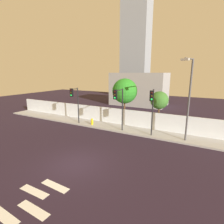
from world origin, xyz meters
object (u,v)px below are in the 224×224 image
Objects in this scene: roadside_tree_leftmost at (125,91)px; traffic_light_right at (74,98)px; traffic_light_center at (119,101)px; fire_hydrant at (92,121)px; traffic_light_left at (152,103)px; street_lamp_curbside at (189,95)px; roadside_tree_midleft at (159,100)px.

traffic_light_right is at bearing -144.45° from roadside_tree_leftmost.
traffic_light_right is 5.86m from roadside_tree_leftmost.
fire_hydrant is (-3.90, 0.96, -2.81)m from traffic_light_center.
traffic_light_right is (-8.99, 0.09, -0.17)m from traffic_light_left.
traffic_light_right is 3.34m from fire_hydrant.
street_lamp_curbside is at bearing 7.60° from traffic_light_center.
street_lamp_curbside is 9.47× the size of fire_hydrant.
street_lamp_curbside is 1.70× the size of roadside_tree_midleft.
traffic_light_left is at bearing -166.36° from street_lamp_curbside.
traffic_light_center is at bearing -177.83° from traffic_light_left.
traffic_light_left is at bearing -39.15° from roadside_tree_leftmost.
roadside_tree_leftmost is (-0.99, 3.59, 0.60)m from traffic_light_center.
traffic_light_right is at bearing 177.89° from traffic_light_center.
roadside_tree_leftmost is at bearing 158.72° from street_lamp_curbside.
traffic_light_center is 1.04× the size of traffic_light_right.
roadside_tree_midleft is at bearing 21.00° from traffic_light_right.
roadside_tree_leftmost is 1.31× the size of roadside_tree_midleft.
roadside_tree_midleft is (6.98, 2.63, 2.61)m from fire_hydrant.
traffic_light_left is 8.99m from traffic_light_right.
street_lamp_curbside reaches higher than traffic_light_center.
traffic_light_center is 4.74m from roadside_tree_midleft.
fire_hydrant is (-10.03, 0.14, -3.72)m from street_lamp_curbside.
traffic_light_right is 0.78× the size of roadside_tree_leftmost.
traffic_light_left is 5.52m from roadside_tree_leftmost.
street_lamp_curbside is at bearing -42.33° from roadside_tree_midleft.
traffic_light_center is at bearing -2.11° from traffic_light_right.
traffic_light_right is at bearing 179.45° from traffic_light_left.
traffic_light_center reaches higher than fire_hydrant.
traffic_light_right is 1.02× the size of roadside_tree_midleft.
traffic_light_left is 0.63× the size of street_lamp_curbside.
traffic_light_center is 5.73m from traffic_light_right.
traffic_light_left is 5.97× the size of fire_hydrant.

